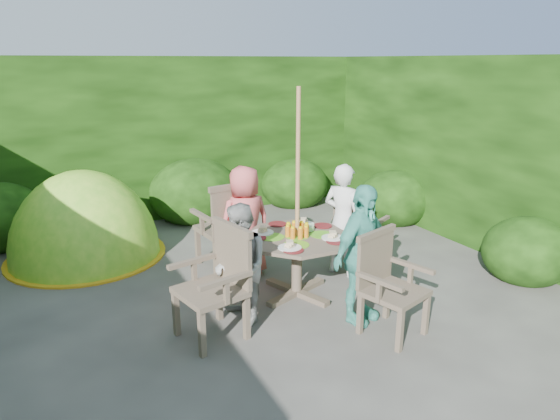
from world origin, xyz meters
name	(u,v)px	position (x,y,z in m)	size (l,w,h in m)	color
ground	(241,317)	(0.00, 0.00, 0.00)	(60.00, 60.00, 0.00)	#42403B
hedge_enclosure	(194,168)	(0.00, 1.33, 1.25)	(9.00, 9.00, 2.50)	black
patio_table	(297,245)	(0.74, 0.20, 0.57)	(1.49, 1.49, 0.81)	#493D2F
parasol_pole	(298,197)	(0.73, 0.20, 1.10)	(0.04, 0.04, 2.20)	#9A6D3D
garden_chair_right	(357,229)	(1.77, 0.57, 0.48)	(0.67, 0.70, 0.90)	#493D2F
garden_chair_left	(218,281)	(-0.29, -0.19, 0.53)	(0.64, 0.70, 1.00)	#493D2F
garden_chair_back	(227,224)	(0.34, 1.21, 0.56)	(0.70, 0.64, 1.05)	#493D2F
garden_chair_front	(388,282)	(1.12, -0.83, 0.49)	(0.67, 0.63, 0.92)	#493D2F
child_right	(343,220)	(1.48, 0.47, 0.66)	(0.48, 0.32, 1.32)	silver
child_left	(241,265)	(-0.02, -0.08, 0.59)	(0.57, 0.45, 1.18)	#959590
child_back	(245,222)	(0.46, 0.95, 0.65)	(0.64, 0.42, 1.31)	#CF5556
child_front	(361,255)	(1.01, -0.55, 0.68)	(0.80, 0.33, 1.36)	#4DB4A0
dome_tent	(88,256)	(-1.16, 2.37, 0.00)	(2.19, 2.19, 2.26)	#67C325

